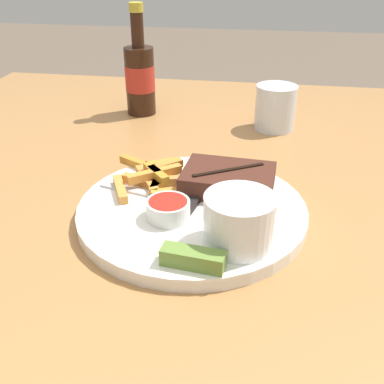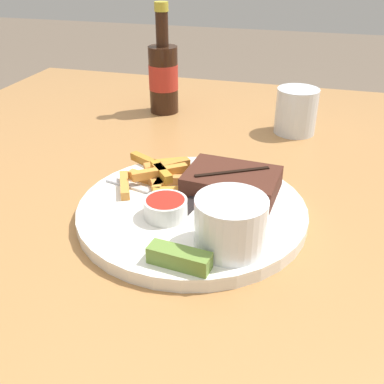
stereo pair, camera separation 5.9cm
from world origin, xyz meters
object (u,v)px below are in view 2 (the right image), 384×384
object	(u,v)px
drinking_glass	(296,111)
dipping_sauce_cup	(166,207)
fork_utensil	(143,189)
pickle_spear	(179,258)
knife_utensil	(207,191)
coleslaw_cup	(231,221)
beer_bottle	(163,75)
dinner_plate	(192,211)
steak_portion	(232,182)

from	to	relation	value
drinking_glass	dipping_sauce_cup	bearing A→B (deg)	-109.24
fork_utensil	drinking_glass	world-z (taller)	drinking_glass
pickle_spear	knife_utensil	size ratio (longest dim) A/B	0.44
coleslaw_cup	beer_bottle	size ratio (longest dim) A/B	0.37
drinking_glass	beer_bottle	bearing A→B (deg)	170.39
knife_utensil	coleslaw_cup	bearing A→B (deg)	-142.54
dinner_plate	beer_bottle	distance (m)	0.44
drinking_glass	steak_portion	bearing A→B (deg)	-102.49
steak_portion	coleslaw_cup	world-z (taller)	coleslaw_cup
knife_utensil	beer_bottle	world-z (taller)	beer_bottle
fork_utensil	drinking_glass	xyz separation A→B (m)	(0.19, 0.33, 0.02)
coleslaw_cup	pickle_spear	distance (m)	0.07
dipping_sauce_cup	beer_bottle	bearing A→B (deg)	108.95
knife_utensil	drinking_glass	distance (m)	0.33
steak_portion	beer_bottle	size ratio (longest dim) A/B	0.60
coleslaw_cup	drinking_glass	world-z (taller)	drinking_glass
dinner_plate	beer_bottle	bearing A→B (deg)	113.63
fork_utensil	beer_bottle	world-z (taller)	beer_bottle
dinner_plate	steak_portion	size ratio (longest dim) A/B	2.30
dipping_sauce_cup	beer_bottle	world-z (taller)	beer_bottle
steak_portion	pickle_spear	xyz separation A→B (m)	(-0.02, -0.18, -0.00)
fork_utensil	beer_bottle	distance (m)	0.39
dipping_sauce_cup	pickle_spear	xyz separation A→B (m)	(0.05, -0.09, -0.00)
fork_utensil	dipping_sauce_cup	bearing A→B (deg)	-32.01
dinner_plate	fork_utensil	bearing A→B (deg)	165.76
steak_portion	coleslaw_cup	bearing A→B (deg)	-79.78
knife_utensil	beer_bottle	bearing A→B (deg)	39.07
coleslaw_cup	knife_utensil	size ratio (longest dim) A/B	0.50
pickle_spear	dipping_sauce_cup	bearing A→B (deg)	116.96
drinking_glass	pickle_spear	bearing A→B (deg)	-100.52
pickle_spear	steak_portion	bearing A→B (deg)	82.82
steak_portion	dipping_sauce_cup	xyz separation A→B (m)	(-0.07, -0.09, -0.00)
coleslaw_cup	drinking_glass	distance (m)	0.43
steak_portion	drinking_glass	world-z (taller)	drinking_glass
dipping_sauce_cup	knife_utensil	xyz separation A→B (m)	(0.04, 0.07, -0.01)
steak_portion	drinking_glass	xyz separation A→B (m)	(0.07, 0.30, 0.01)
steak_portion	fork_utensil	bearing A→B (deg)	-165.33
coleslaw_cup	dipping_sauce_cup	world-z (taller)	coleslaw_cup
coleslaw_cup	dipping_sauce_cup	bearing A→B (deg)	156.00
dinner_plate	knife_utensil	world-z (taller)	knife_utensil
steak_portion	dipping_sauce_cup	distance (m)	0.11
pickle_spear	beer_bottle	size ratio (longest dim) A/B	0.33
pickle_spear	knife_utensil	bearing A→B (deg)	93.30
coleslaw_cup	beer_bottle	bearing A→B (deg)	116.91
steak_portion	beer_bottle	distance (m)	0.41
beer_bottle	drinking_glass	xyz separation A→B (m)	(0.28, -0.05, -0.04)
knife_utensil	beer_bottle	distance (m)	0.41
fork_utensil	pickle_spear	bearing A→B (deg)	-41.54
dinner_plate	steak_portion	xyz separation A→B (m)	(0.04, 0.05, 0.02)
beer_bottle	fork_utensil	bearing A→B (deg)	-75.86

